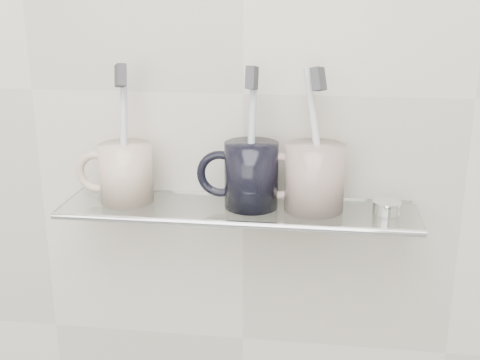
% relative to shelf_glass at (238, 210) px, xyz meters
% --- Properties ---
extents(wall_back, '(2.50, 0.00, 2.50)m').
position_rel_shelf_glass_xyz_m(wall_back, '(0.00, 0.06, 0.15)').
color(wall_back, beige).
rests_on(wall_back, ground).
extents(shelf_glass, '(0.50, 0.12, 0.01)m').
position_rel_shelf_glass_xyz_m(shelf_glass, '(0.00, 0.00, 0.00)').
color(shelf_glass, silver).
rests_on(shelf_glass, wall_back).
extents(shelf_rail, '(0.50, 0.01, 0.01)m').
position_rel_shelf_glass_xyz_m(shelf_rail, '(0.00, -0.06, 0.00)').
color(shelf_rail, silver).
rests_on(shelf_rail, shelf_glass).
extents(bracket_left, '(0.02, 0.03, 0.02)m').
position_rel_shelf_glass_xyz_m(bracket_left, '(-0.21, 0.05, -0.01)').
color(bracket_left, silver).
rests_on(bracket_left, wall_back).
extents(bracket_right, '(0.02, 0.03, 0.02)m').
position_rel_shelf_glass_xyz_m(bracket_right, '(0.21, 0.05, -0.01)').
color(bracket_right, silver).
rests_on(bracket_right, wall_back).
extents(mug_left, '(0.09, 0.09, 0.08)m').
position_rel_shelf_glass_xyz_m(mug_left, '(-0.16, 0.00, 0.05)').
color(mug_left, beige).
rests_on(mug_left, shelf_glass).
extents(mug_left_handle, '(0.06, 0.01, 0.06)m').
position_rel_shelf_glass_xyz_m(mug_left_handle, '(-0.21, 0.00, 0.05)').
color(mug_left_handle, beige).
rests_on(mug_left_handle, mug_left).
extents(toothbrush_left, '(0.02, 0.07, 0.19)m').
position_rel_shelf_glass_xyz_m(toothbrush_left, '(-0.16, 0.00, 0.10)').
color(toothbrush_left, silver).
rests_on(toothbrush_left, mug_left).
extents(bristles_left, '(0.02, 0.03, 0.04)m').
position_rel_shelf_glass_xyz_m(bristles_left, '(-0.16, 0.00, 0.19)').
color(bristles_left, '#3A3B40').
rests_on(bristles_left, toothbrush_left).
extents(mug_center, '(0.08, 0.08, 0.09)m').
position_rel_shelf_glass_xyz_m(mug_center, '(0.02, 0.00, 0.05)').
color(mug_center, black).
rests_on(mug_center, shelf_glass).
extents(mug_center_handle, '(0.07, 0.01, 0.07)m').
position_rel_shelf_glass_xyz_m(mug_center_handle, '(-0.02, 0.00, 0.05)').
color(mug_center_handle, black).
rests_on(mug_center_handle, mug_center).
extents(toothbrush_center, '(0.01, 0.05, 0.19)m').
position_rel_shelf_glass_xyz_m(toothbrush_center, '(0.02, 0.00, 0.10)').
color(toothbrush_center, '#A7C4CC').
rests_on(toothbrush_center, mug_center).
extents(bristles_center, '(0.02, 0.03, 0.03)m').
position_rel_shelf_glass_xyz_m(bristles_center, '(0.02, 0.00, 0.19)').
color(bristles_center, '#3A3B40').
rests_on(bristles_center, toothbrush_center).
extents(mug_right, '(0.08, 0.08, 0.09)m').
position_rel_shelf_glass_xyz_m(mug_right, '(0.11, 0.00, 0.05)').
color(mug_right, beige).
rests_on(mug_right, shelf_glass).
extents(mug_right_handle, '(0.07, 0.01, 0.07)m').
position_rel_shelf_glass_xyz_m(mug_right_handle, '(0.06, 0.00, 0.05)').
color(mug_right_handle, beige).
rests_on(mug_right_handle, mug_right).
extents(toothbrush_right, '(0.04, 0.06, 0.19)m').
position_rel_shelf_glass_xyz_m(toothbrush_right, '(0.11, 0.00, 0.10)').
color(toothbrush_right, silver).
rests_on(toothbrush_right, mug_right).
extents(bristles_right, '(0.02, 0.03, 0.04)m').
position_rel_shelf_glass_xyz_m(bristles_right, '(0.11, 0.00, 0.19)').
color(bristles_right, '#3A3B40').
rests_on(bristles_right, toothbrush_right).
extents(chrome_cap, '(0.04, 0.04, 0.02)m').
position_rel_shelf_glass_xyz_m(chrome_cap, '(0.21, 0.00, 0.01)').
color(chrome_cap, silver).
rests_on(chrome_cap, shelf_glass).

